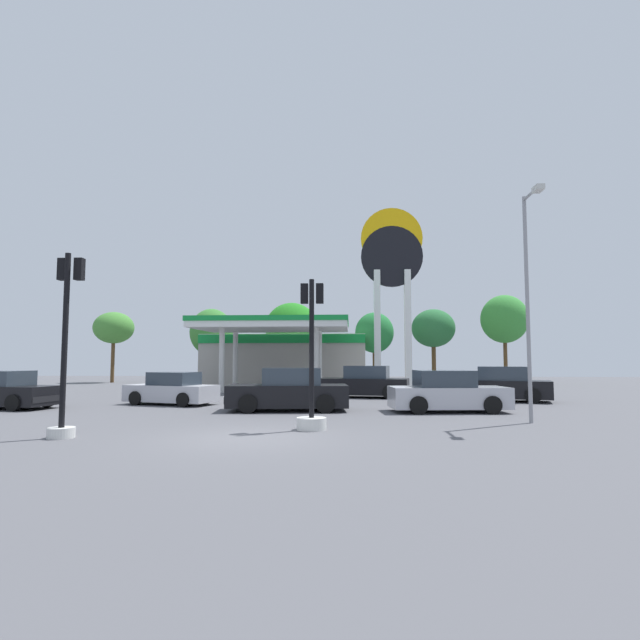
% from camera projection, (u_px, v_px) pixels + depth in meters
% --- Properties ---
extents(ground_plane, '(90.00, 90.00, 0.00)m').
position_uv_depth(ground_plane, '(248.00, 438.00, 12.39)').
color(ground_plane, '#56565B').
rests_on(ground_plane, ground).
extents(gas_station, '(11.60, 13.63, 4.42)m').
position_uv_depth(gas_station, '(286.00, 357.00, 37.13)').
color(gas_station, '#ADA89E').
rests_on(gas_station, ground).
extents(station_pole_sign, '(3.95, 0.56, 11.70)m').
position_uv_depth(station_pole_sign, '(392.00, 274.00, 32.12)').
color(station_pole_sign, white).
rests_on(station_pole_sign, ground).
extents(car_0, '(4.85, 3.11, 1.61)m').
position_uv_depth(car_0, '(500.00, 385.00, 23.43)').
color(car_0, black).
rests_on(car_0, ground).
extents(car_1, '(4.77, 2.67, 1.61)m').
position_uv_depth(car_1, '(364.00, 383.00, 25.68)').
color(car_1, black).
rests_on(car_1, ground).
extents(car_2, '(4.20, 2.70, 1.40)m').
position_uv_depth(car_2, '(172.00, 390.00, 21.62)').
color(car_2, black).
rests_on(car_2, ground).
extents(car_3, '(4.44, 2.28, 1.53)m').
position_uv_depth(car_3, '(447.00, 393.00, 18.65)').
color(car_3, black).
rests_on(car_3, ground).
extents(car_4, '(4.67, 2.37, 1.62)m').
position_uv_depth(car_4, '(288.00, 391.00, 19.07)').
color(car_4, black).
rests_on(car_4, ground).
extents(car_5, '(4.38, 2.39, 1.49)m').
position_uv_depth(car_5, '(3.00, 391.00, 19.92)').
color(car_5, black).
rests_on(car_5, ground).
extents(traffic_signal_0, '(0.83, 0.83, 4.21)m').
position_uv_depth(traffic_signal_0, '(312.00, 384.00, 14.01)').
color(traffic_signal_0, silver).
rests_on(traffic_signal_0, ground).
extents(traffic_signal_1, '(0.65, 0.68, 4.65)m').
position_uv_depth(traffic_signal_1, '(65.00, 359.00, 12.63)').
color(traffic_signal_1, silver).
rests_on(traffic_signal_1, ground).
extents(tree_0, '(3.31, 3.31, 5.93)m').
position_uv_depth(tree_0, '(114.00, 328.00, 42.34)').
color(tree_0, brown).
rests_on(tree_0, ground).
extents(tree_1, '(3.55, 3.55, 6.13)m').
position_uv_depth(tree_1, '(211.00, 332.00, 41.62)').
color(tree_1, brown).
rests_on(tree_1, ground).
extents(tree_2, '(4.58, 4.58, 6.85)m').
position_uv_depth(tree_2, '(292.00, 328.00, 43.57)').
color(tree_2, brown).
rests_on(tree_2, ground).
extents(tree_3, '(3.21, 3.21, 5.85)m').
position_uv_depth(tree_3, '(374.00, 333.00, 41.78)').
color(tree_3, brown).
rests_on(tree_3, ground).
extents(tree_4, '(3.67, 3.67, 6.21)m').
position_uv_depth(tree_4, '(433.00, 328.00, 42.74)').
color(tree_4, brown).
rests_on(tree_4, ground).
extents(tree_5, '(3.70, 3.70, 7.09)m').
position_uv_depth(tree_5, '(504.00, 319.00, 40.16)').
color(tree_5, brown).
rests_on(tree_5, ground).
extents(corner_streetlamp, '(0.24, 1.48, 7.09)m').
position_uv_depth(corner_streetlamp, '(529.00, 284.00, 15.48)').
color(corner_streetlamp, gray).
rests_on(corner_streetlamp, ground).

